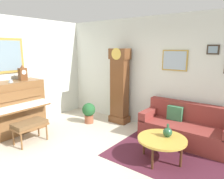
{
  "coord_description": "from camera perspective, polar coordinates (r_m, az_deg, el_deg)",
  "views": [
    {
      "loc": [
        2.53,
        -2.39,
        2.05
      ],
      "look_at": [
        -0.33,
        1.35,
        1.08
      ],
      "focal_mm": 33.16,
      "sensor_mm": 36.0,
      "label": 1
    }
  ],
  "objects": [
    {
      "name": "ground_plane",
      "position": [
        4.07,
        -8.36,
        -19.61
      ],
      "size": [
        6.4,
        6.0,
        0.1
      ],
      "primitive_type": "cube",
      "color": "beige"
    },
    {
      "name": "area_rug",
      "position": [
        4.26,
        14.39,
        -17.46
      ],
      "size": [
        2.1,
        1.5,
        0.01
      ],
      "primitive_type": "cube",
      "color": "#4C1E2D",
      "rests_on": "ground_plane"
    },
    {
      "name": "teacup",
      "position": [
        5.3,
        -26.15,
        2.05
      ],
      "size": [
        0.12,
        0.12,
        0.06
      ],
      "color": "#ADC6D6",
      "rests_on": "piano"
    },
    {
      "name": "mantel_clock",
      "position": [
        5.48,
        -23.41,
        4.13
      ],
      "size": [
        0.13,
        0.18,
        0.38
      ],
      "color": "brown",
      "rests_on": "piano"
    },
    {
      "name": "piano",
      "position": [
        5.48,
        -25.78,
        -4.56
      ],
      "size": [
        0.87,
        1.44,
        1.26
      ],
      "color": "brown",
      "rests_on": "ground_plane"
    },
    {
      "name": "grandfather_clock",
      "position": [
        5.6,
        2.09,
        0.41
      ],
      "size": [
        0.52,
        0.34,
        2.03
      ],
      "color": "brown",
      "rests_on": "ground_plane"
    },
    {
      "name": "couch",
      "position": [
        4.86,
        19.72,
        -10.05
      ],
      "size": [
        1.9,
        0.8,
        0.84
      ],
      "color": "maroon",
      "rests_on": "ground_plane"
    },
    {
      "name": "potted_plant",
      "position": [
        5.71,
        -6.42,
        -6.08
      ],
      "size": [
        0.36,
        0.36,
        0.56
      ],
      "color": "#935138",
      "rests_on": "ground_plane"
    },
    {
      "name": "green_jug",
      "position": [
        3.99,
        15.07,
        -11.27
      ],
      "size": [
        0.17,
        0.17,
        0.24
      ],
      "color": "#234C33",
      "rests_on": "coffee_table"
    },
    {
      "name": "coffee_table",
      "position": [
        3.95,
        13.63,
        -13.29
      ],
      "size": [
        0.88,
        0.88,
        0.44
      ],
      "color": "gold",
      "rests_on": "ground_plane"
    },
    {
      "name": "wall_back",
      "position": [
        5.45,
        9.68,
        4.63
      ],
      "size": [
        5.3,
        0.13,
        2.8
      ],
      "color": "silver",
      "rests_on": "ground_plane"
    },
    {
      "name": "piano_bench",
      "position": [
        4.85,
        -21.73,
        -9.05
      ],
      "size": [
        0.42,
        0.7,
        0.48
      ],
      "color": "brown",
      "rests_on": "ground_plane"
    },
    {
      "name": "wall_left",
      "position": [
        5.7,
        -27.46,
        3.85
      ],
      "size": [
        0.13,
        4.9,
        2.8
      ],
      "color": "silver",
      "rests_on": "ground_plane"
    }
  ]
}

